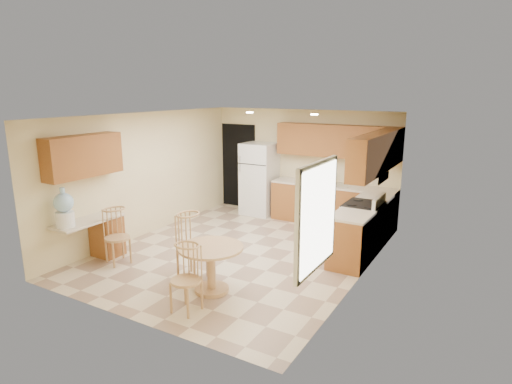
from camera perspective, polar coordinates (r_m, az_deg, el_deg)
The scene contains 30 objects.
floor at distance 8.01m, azimuth -2.13°, elevation -7.99°, with size 5.50×5.50×0.00m, color beige.
ceiling at distance 7.47m, azimuth -2.30°, elevation 10.16°, with size 4.50×5.50×0.02m, color white.
wall_back at distance 10.03m, azimuth 6.19°, elevation 3.75°, with size 4.50×0.02×2.50m, color beige.
wall_front at distance 5.60m, azimuth -17.43°, elevation -4.64°, with size 4.50×0.02×2.50m, color beige.
wall_left at distance 9.02m, azimuth -14.41°, elevation 2.31°, with size 0.02×5.50×2.50m, color beige.
wall_right at distance 6.75m, azimuth 14.18°, elevation -1.36°, with size 0.02×5.50×2.50m, color beige.
doorway at distance 10.87m, azimuth -2.34°, elevation 3.50°, with size 0.90×0.02×2.10m, color black.
base_cab_back at distance 9.62m, azimuth 10.11°, elevation -1.78°, with size 2.75×0.60×0.87m, color #9F5D28.
counter_back at distance 9.51m, azimuth 10.22°, elevation 0.87°, with size 2.75×0.63×0.04m, color beige.
base_cab_right_a at distance 8.77m, azimuth 15.37°, elevation -3.55°, with size 0.60×0.59×0.87m, color #9F5D28.
counter_right_a at distance 8.65m, azimuth 15.56°, elevation -0.67°, with size 0.63×0.59×0.04m, color beige.
base_cab_right_b at distance 7.44m, azimuth 12.45°, elevation -6.46°, with size 0.60×0.80×0.87m, color #9F5D28.
counter_right_b at distance 7.30m, azimuth 12.63°, elevation -3.10°, with size 0.63×0.80×0.04m, color beige.
upper_cab_back at distance 9.48m, azimuth 10.74°, elevation 6.69°, with size 2.75×0.33×0.70m, color #9F5D28.
upper_cab_right at distance 7.83m, azimuth 15.74°, elevation 5.03°, with size 0.33×2.42×0.70m, color #9F5D28.
upper_cab_left at distance 7.75m, azimuth -22.05°, elevation 4.48°, with size 0.33×1.40×0.70m, color #9F5D28.
sink at distance 9.51m, azimuth 10.08°, elevation 1.01°, with size 0.78×0.44×0.01m, color silver.
range_hood at distance 7.89m, azimuth 14.90°, elevation 1.98°, with size 0.50×0.76×0.14m, color silver.
desk_pedestal at distance 8.20m, azimuth -19.23°, elevation -5.58°, with size 0.48×0.42×0.72m, color #9F5D28.
desk_top at distance 7.86m, azimuth -21.53°, elevation -3.61°, with size 0.50×1.20×0.04m, color beige.
window at distance 5.00m, azimuth 8.17°, elevation -3.30°, with size 0.06×1.12×1.30m.
can_light_a at distance 8.75m, azimuth -0.86°, elevation 10.55°, with size 0.14×0.14×0.02m, color white.
can_light_b at distance 8.13m, azimuth 7.79°, elevation 10.21°, with size 0.14×0.14×0.02m, color white.
refrigerator at distance 10.22m, azimuth 0.46°, elevation 1.76°, with size 0.76×0.74×1.71m.
stove at distance 8.14m, azimuth 13.98°, elevation -4.53°, with size 0.65×0.76×1.09m.
dining_table at distance 6.40m, azimuth -6.00°, elevation -9.28°, with size 0.96×0.96×0.71m.
chair_table_a at distance 6.76m, azimuth -9.09°, elevation -6.52°, with size 0.46×0.59×1.05m.
chair_table_b at distance 5.80m, azimuth -9.95°, elevation -10.77°, with size 0.41×0.41×0.93m.
chair_desk at distance 7.64m, azimuth -18.59°, elevation -5.12°, with size 0.42×0.55×0.96m.
water_crock at distance 7.54m, azimuth -24.21°, elevation -2.09°, with size 0.31×0.31×0.65m.
Camera 1 is at (3.98, -6.31, 2.93)m, focal length 30.00 mm.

